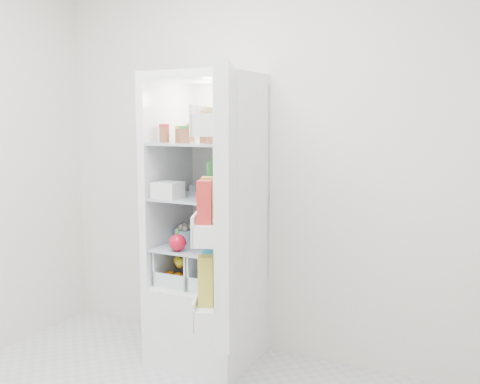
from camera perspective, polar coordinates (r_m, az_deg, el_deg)
The scene contains 19 objects.
room_walls at distance 2.19m, azimuth -15.28°, elevation 9.21°, with size 3.02×3.02×2.61m.
refrigerator at distance 3.43m, azimuth -3.17°, elevation -6.76°, with size 0.60×0.60×1.80m.
shelf_low at distance 3.36m, azimuth -3.72°, elevation -5.76°, with size 0.49×0.53×0.01m, color #A1AFBD.
shelf_mid at distance 3.30m, azimuth -3.76°, elevation -0.52°, with size 0.49×0.53×0.01m, color #A1AFBD.
shelf_top at distance 3.27m, azimuth -3.82°, elevation 5.21°, with size 0.49×0.53×0.01m, color #A1AFBD.
crisper_left at distance 3.45m, azimuth -5.47°, elevation -7.63°, with size 0.23×0.46×0.22m, color silver, non-canonical shape.
crisper_right at distance 3.33m, azimuth -1.86°, elevation -8.16°, with size 0.23×0.46×0.22m, color silver, non-canonical shape.
condiment_jars at distance 3.21m, azimuth -4.92°, elevation 6.05°, with size 0.46×0.32×0.08m.
squeeze_bottle at distance 3.19m, azimuth -1.45°, elevation 6.92°, with size 0.05×0.05×0.18m, color white.
tub_white at distance 3.21m, azimuth -7.70°, elevation 0.20°, with size 0.15×0.15×0.10m, color silver.
tin_red at distance 3.06m, azimuth -4.04°, elevation -0.53°, with size 0.08×0.08×0.05m, color red.
foil_tray at distance 3.51m, azimuth -3.80°, elevation 0.44°, with size 0.16×0.12×0.04m, color silver.
tub_green at distance 3.29m, azimuth -1.78°, elevation 0.30°, with size 0.10×0.14×0.08m, color #459947.
red_cabbage at distance 3.20m, azimuth -2.26°, elevation -4.58°, with size 0.19×0.19×0.19m, color #531D57.
bell_pepper at distance 3.20m, azimuth -6.67°, elevation -5.39°, with size 0.10×0.10×0.10m, color #B40B21.
mushroom_bowl at distance 3.47m, azimuth -5.67°, elevation -4.56°, with size 0.16×0.16×0.08m, color #91C7D9.
citrus_pile at distance 3.45m, azimuth -5.63°, elevation -8.12°, with size 0.20×0.31×0.16m.
veg_pile at distance 3.34m, azimuth -1.80°, elevation -8.95°, with size 0.16×0.30×0.10m.
fridge_door at distance 2.62m, azimuth -1.95°, elevation -1.76°, with size 0.37×0.58×1.30m.
Camera 1 is at (1.45, -1.63, 1.53)m, focal length 40.00 mm.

